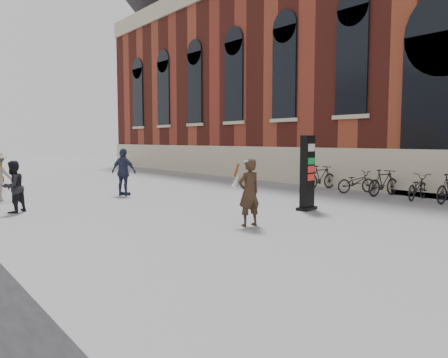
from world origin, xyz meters
TOP-DOWN VIEW (x-y plane):
  - ground at (0.00, 0.00)m, footprint 100.00×100.00m
  - station at (15.48, 6.00)m, footprint 12.15×44.50m
  - info_pylon at (3.70, 1.30)m, footprint 0.80×0.53m
  - woman at (0.61, 0.47)m, footprint 0.66×0.61m
  - pedestrian_a at (-3.57, 6.24)m, footprint 0.95×0.91m
  - pedestrian_c at (0.76, 8.03)m, footprint 0.92×1.15m
  - bike_4 at (8.60, 0.42)m, footprint 1.84×0.91m
  - bike_5 at (8.60, 1.78)m, footprint 1.75×0.65m
  - bike_6 at (8.60, 3.02)m, footprint 1.81×1.14m
  - bike_7 at (8.60, 4.85)m, footprint 1.77×0.64m

SIDE VIEW (x-z plane):
  - ground at x=0.00m, z-range 0.00..0.00m
  - bike_6 at x=8.60m, z-range 0.00..0.90m
  - bike_4 at x=8.60m, z-range 0.00..0.92m
  - bike_5 at x=8.60m, z-range 0.00..1.03m
  - bike_7 at x=8.60m, z-range 0.00..1.04m
  - pedestrian_a at x=-3.57m, z-range 0.00..1.54m
  - woman at x=0.61m, z-range 0.02..1.71m
  - pedestrian_c at x=0.76m, z-range 0.00..1.83m
  - info_pylon at x=3.70m, z-range 0.00..2.28m
  - station at x=15.48m, z-range -1.49..17.66m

